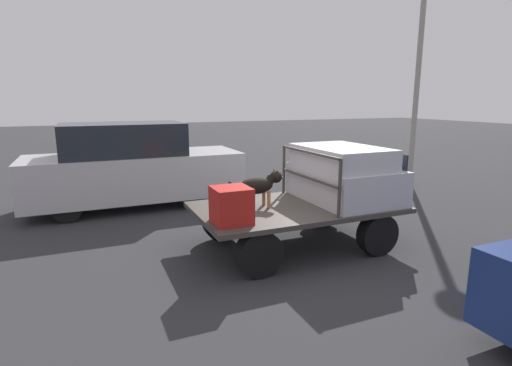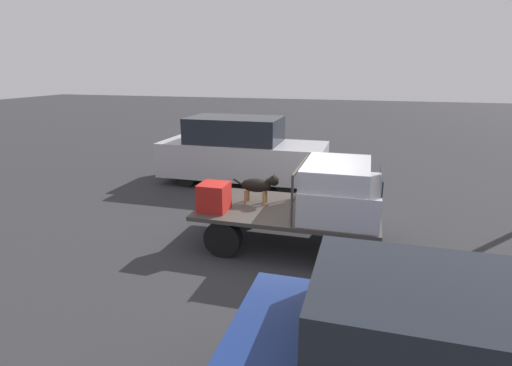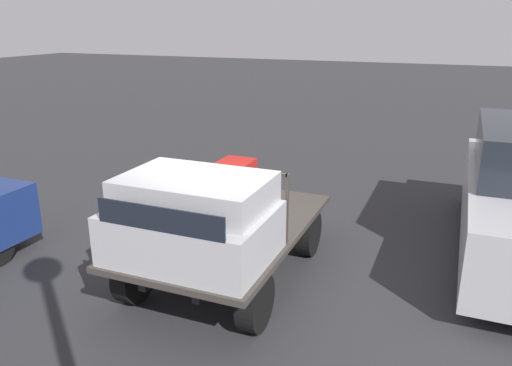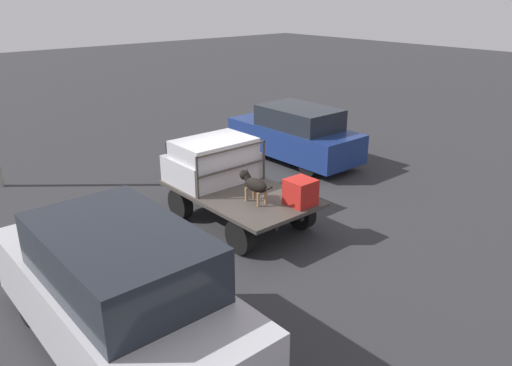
% 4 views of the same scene
% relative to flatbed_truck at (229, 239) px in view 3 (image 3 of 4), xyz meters
% --- Properties ---
extents(ground_plane, '(80.00, 80.00, 0.00)m').
position_rel_flatbed_truck_xyz_m(ground_plane, '(0.00, 0.00, -0.57)').
color(ground_plane, '#2D2D30').
extents(flatbed_truck, '(3.58, 2.06, 0.78)m').
position_rel_flatbed_truck_xyz_m(flatbed_truck, '(0.00, 0.00, 0.00)').
color(flatbed_truck, black).
rests_on(flatbed_truck, ground).
extents(truck_cab, '(1.44, 1.94, 1.00)m').
position_rel_flatbed_truck_xyz_m(truck_cab, '(0.99, 0.00, 0.68)').
color(truck_cab, '#B7B7BC').
rests_on(truck_cab, flatbed_truck).
extents(truck_headboard, '(0.04, 1.94, 0.95)m').
position_rel_flatbed_truck_xyz_m(truck_headboard, '(0.23, 0.00, 0.84)').
color(truck_headboard, '#3D3833').
rests_on(truck_headboard, flatbed_truck).
extents(dog, '(1.04, 0.28, 0.66)m').
position_rel_flatbed_truck_xyz_m(dog, '(-0.65, 0.13, 0.61)').
color(dog, '#9E7547').
rests_on(dog, flatbed_truck).
extents(cargo_crate, '(0.55, 0.55, 0.55)m').
position_rel_flatbed_truck_xyz_m(cargo_crate, '(-1.41, -0.51, 0.49)').
color(cargo_crate, '#AD1E19').
rests_on(cargo_crate, flatbed_truck).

